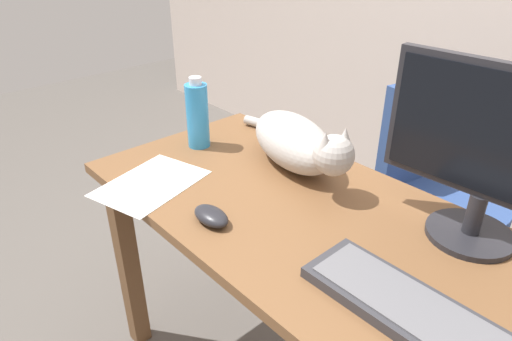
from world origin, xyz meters
TOP-DOWN VIEW (x-y plane):
  - desk at (0.00, 0.00)m, footprint 1.31×0.63m
  - office_chair at (-0.01, 0.76)m, footprint 0.49×0.48m
  - monitor at (0.31, 0.20)m, footprint 0.48×0.20m
  - keyboard at (0.36, -0.12)m, footprint 0.44×0.15m
  - cat at (-0.20, 0.16)m, footprint 0.59×0.29m
  - computer_mouse at (-0.14, -0.21)m, footprint 0.11×0.06m
  - paper_sheet at (-0.41, -0.23)m, footprint 0.28×0.34m
  - water_bottle at (-0.52, 0.03)m, footprint 0.07×0.07m

SIDE VIEW (x-z plane):
  - office_chair at x=-0.01m, z-range -0.06..0.85m
  - desk at x=0.00m, z-range 0.25..1.01m
  - paper_sheet at x=-0.41m, z-range 0.76..0.76m
  - keyboard at x=0.36m, z-range 0.76..0.79m
  - computer_mouse at x=-0.14m, z-range 0.76..0.80m
  - cat at x=-0.20m, z-range 0.74..0.94m
  - water_bottle at x=-0.52m, z-range 0.75..0.99m
  - monitor at x=0.31m, z-range 0.78..1.19m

